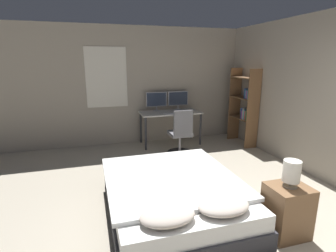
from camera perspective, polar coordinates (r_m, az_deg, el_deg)
The scene contains 12 objects.
wall_back at distance 6.34m, azimuth -2.84°, elevation 8.79°, with size 12.00×0.08×2.70m.
wall_side_right at distance 4.87m, azimuth 31.65°, elevation 5.10°, with size 0.06×12.00×2.70m.
bed at distance 3.50m, azimuth 1.12°, elevation -14.97°, with size 1.66×2.06×0.54m.
nightstand at distance 3.36m, azimuth 24.44°, elevation -16.46°, with size 0.44×0.39×0.60m.
bedside_lamp at distance 3.16m, azimuth 25.31°, elevation -8.98°, with size 0.19×0.19×0.30m.
desk at distance 6.12m, azimuth 0.50°, elevation 2.22°, with size 1.40×0.67×0.77m.
monitor_left at distance 6.21m, azimuth -2.51°, elevation 5.65°, with size 0.50×0.16×0.44m.
monitor_right at distance 6.36m, azimuth 2.21°, elevation 5.85°, with size 0.50×0.16×0.44m.
keyboard at distance 5.89m, azimuth 1.16°, elevation 2.78°, with size 0.41×0.13×0.02m.
computer_mouse at distance 5.98m, azimuth 3.84°, elevation 3.01°, with size 0.07×0.05×0.04m.
office_chair at distance 5.49m, azimuth 2.77°, elevation -2.36°, with size 0.52×0.52×0.97m.
bookshelf at distance 6.29m, azimuth 16.52°, elevation 4.46°, with size 0.31×0.80×1.77m.
Camera 1 is at (-1.52, -1.71, 1.93)m, focal length 28.00 mm.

